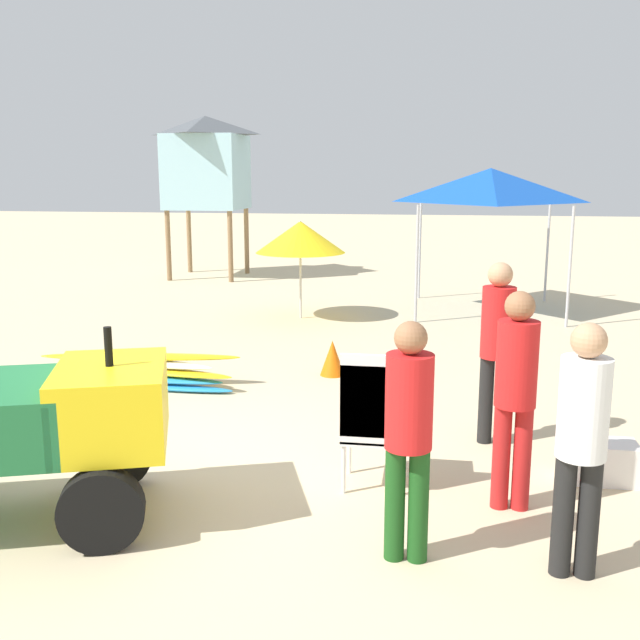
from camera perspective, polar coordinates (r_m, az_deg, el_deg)
ground at (r=6.77m, az=-11.62°, el=-11.61°), size 80.00×80.00×0.00m
utility_cart at (r=5.97m, az=-23.64°, el=-7.51°), size 2.80×1.99×1.50m
stacked_plastic_chairs at (r=6.10m, az=3.98°, el=-7.01°), size 0.48×0.48×1.20m
surfboard_pile at (r=9.38m, az=-13.61°, el=-3.82°), size 2.53×0.64×0.40m
lifeguard_near_left at (r=5.85m, az=15.00°, el=-4.97°), size 0.32×0.32×1.75m
lifeguard_near_center at (r=7.23m, az=13.64°, el=-1.53°), size 0.32×0.32×1.79m
lifeguard_near_right at (r=4.96m, az=6.92°, el=-8.21°), size 0.32×0.32×1.68m
lifeguard_far_right at (r=5.01m, az=19.74°, el=-8.35°), size 0.32×0.32×1.71m
popup_canopy at (r=14.15m, az=13.14°, el=10.17°), size 2.63×2.63×2.69m
lifeguard_tower at (r=18.66m, az=-8.85°, el=12.04°), size 1.98×1.98×3.96m
beach_umbrella_left at (r=13.15m, az=-1.54°, el=6.49°), size 1.61×1.61×1.77m
traffic_cone_near at (r=9.60m, az=0.97°, el=-2.97°), size 0.33×0.33×0.47m
cooler_box at (r=6.87m, az=21.02°, el=-10.24°), size 0.60×0.34×0.35m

